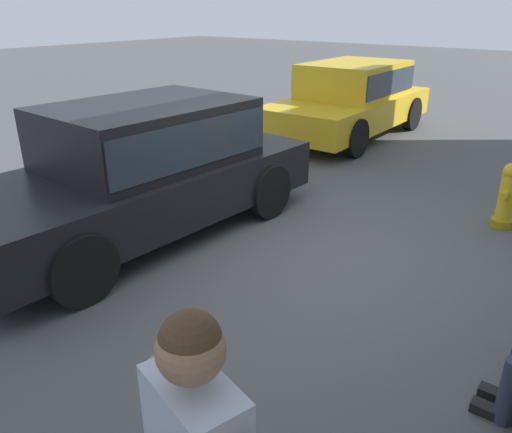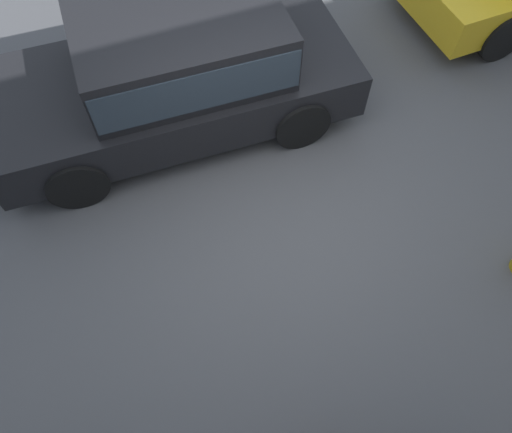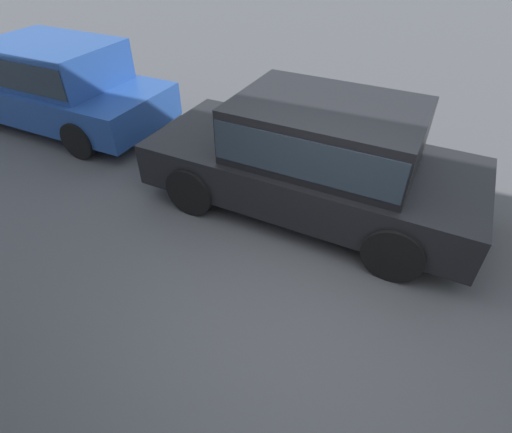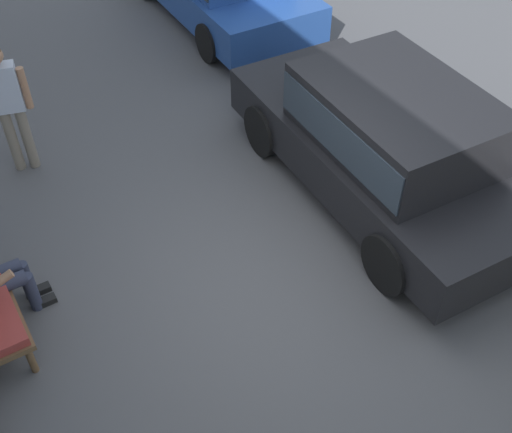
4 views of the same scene
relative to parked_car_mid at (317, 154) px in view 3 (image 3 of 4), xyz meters
The scene contains 3 objects.
ground_plane 2.05m from the parked_car_mid, 105.46° to the left, with size 60.00×60.00×0.00m, color #4C4C4F.
parked_car_mid is the anchor object (origin of this frame).
parked_car_far 5.16m from the parked_car_mid, ahead, with size 4.35×1.97×1.50m.
Camera 3 is at (-0.64, 2.60, 3.35)m, focal length 28.00 mm.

